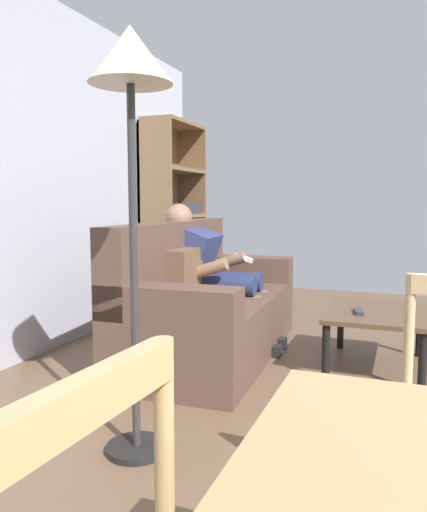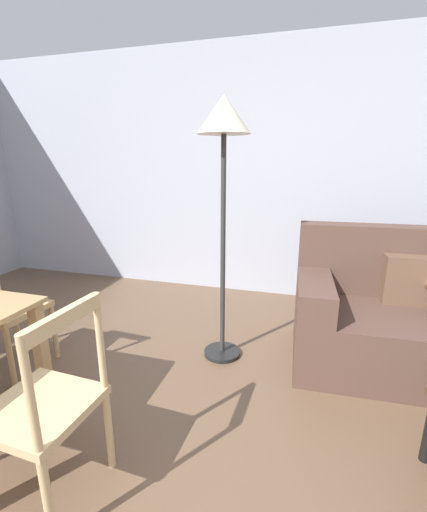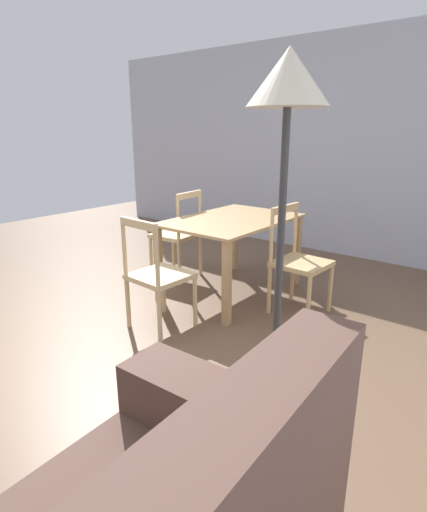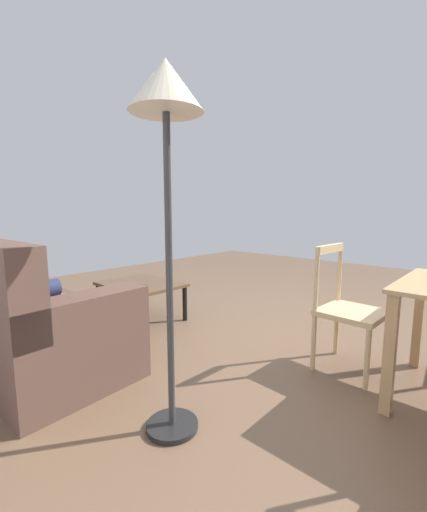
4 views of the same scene
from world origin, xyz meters
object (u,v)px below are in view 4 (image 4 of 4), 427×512
object	(u,v)px
person_lounging	(4,283)
dining_chair_facing_couch	(348,310)
coffee_table	(141,288)
floor_lamp	(166,123)
tv_remote	(138,285)
couch	(18,317)

from	to	relation	value
person_lounging	dining_chair_facing_couch	world-z (taller)	person_lounging
coffee_table	dining_chair_facing_couch	xyz separation A→B (m)	(-2.04, -0.36, 0.10)
person_lounging	floor_lamp	size ratio (longest dim) A/B	0.60
person_lounging	dining_chair_facing_couch	size ratio (longest dim) A/B	1.23
coffee_table	floor_lamp	distance (m)	2.24
tv_remote	dining_chair_facing_couch	distance (m)	1.98
couch	person_lounging	world-z (taller)	person_lounging
floor_lamp	dining_chair_facing_couch	bearing A→B (deg)	-108.32
floor_lamp	coffee_table	bearing A→B (deg)	-30.51
person_lounging	tv_remote	xyz separation A→B (m)	(-0.20, -1.13, -0.18)
coffee_table	tv_remote	xyz separation A→B (m)	(-0.12, 0.11, 0.06)
couch	tv_remote	world-z (taller)	couch
coffee_table	tv_remote	size ratio (longest dim) A/B	4.95
person_lounging	floor_lamp	bearing A→B (deg)	-170.16
person_lounging	floor_lamp	distance (m)	1.98
couch	coffee_table	size ratio (longest dim) A/B	2.32
floor_lamp	person_lounging	bearing A→B (deg)	9.84
couch	dining_chair_facing_couch	world-z (taller)	couch
coffee_table	floor_lamp	xyz separation A→B (m)	(-1.61, 0.95, 1.23)
tv_remote	dining_chair_facing_couch	size ratio (longest dim) A/B	0.19
dining_chair_facing_couch	couch	bearing A→B (deg)	39.56
couch	floor_lamp	distance (m)	1.94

